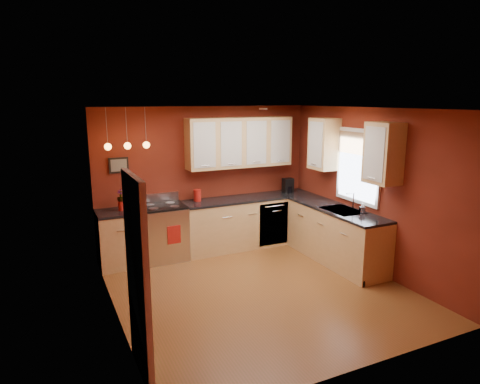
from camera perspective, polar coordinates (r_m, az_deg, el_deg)
name	(u,v)px	position (r m, az deg, el deg)	size (l,w,h in m)	color
floor	(259,290)	(6.41, 2.53, -12.87)	(4.20, 4.20, 0.00)	brown
ceiling	(261,109)	(5.80, 2.78, 11.04)	(4.00, 4.20, 0.02)	silver
wall_back	(206,178)	(7.85, -4.54, 1.81)	(4.00, 0.02, 2.60)	maroon
wall_front	(362,251)	(4.31, 15.91, -7.54)	(4.00, 0.02, 2.60)	maroon
wall_left	(113,220)	(5.37, -16.62, -3.65)	(0.02, 4.20, 2.60)	maroon
wall_right	(371,190)	(7.11, 17.04, 0.20)	(0.02, 4.20, 2.60)	maroon
base_cabinets_back_left	(120,240)	(7.37, -15.72, -6.16)	(0.70, 0.60, 0.90)	#DEB677
base_cabinets_back_right	(249,222)	(8.07, 1.19, -4.07)	(2.54, 0.60, 0.90)	#DEB677
base_cabinets_right	(335,236)	(7.47, 12.59, -5.73)	(0.60, 2.10, 0.90)	#DEB677
counter_back_left	(118,212)	(7.24, -15.93, -2.63)	(0.70, 0.62, 0.04)	black
counter_back_right	(249,198)	(7.95, 1.21, -0.82)	(2.54, 0.62, 0.04)	black
counter_right	(337,209)	(7.34, 12.76, -2.24)	(0.62, 2.10, 0.04)	black
gas_range	(163,232)	(7.50, -10.22, -5.31)	(0.76, 0.64, 1.11)	silver
dishwasher_front	(274,224)	(7.99, 4.51, -4.27)	(0.60, 0.02, 0.80)	silver
sink	(342,211)	(7.23, 13.50, -2.54)	(0.50, 0.70, 0.33)	gray
window	(358,164)	(7.25, 15.50, 3.63)	(0.06, 1.02, 1.22)	white
door_left_wall	(138,278)	(4.35, -13.45, -11.14)	(0.12, 0.82, 2.05)	white
upper_cabinets_back	(240,142)	(7.83, -0.03, 6.63)	(2.00, 0.35, 0.90)	#DEB677
upper_cabinets_right	(351,148)	(7.14, 14.57, 5.68)	(0.35, 1.95, 0.90)	#DEB677
wall_picture	(119,165)	(7.38, -15.87, 3.46)	(0.32, 0.03, 0.26)	black
pendant_lights	(127,145)	(7.03, -14.78, 6.04)	(0.71, 0.11, 0.66)	gray
red_canister	(197,195)	(7.65, -5.71, -0.43)	(0.14, 0.14, 0.21)	#B41A13
red_vase	(121,206)	(7.25, -15.55, -1.78)	(0.10, 0.10, 0.16)	#B41A13
flowers	(121,196)	(7.21, -15.62, -0.54)	(0.12, 0.12, 0.21)	#B41A13
coffee_maker	(288,186)	(8.38, 6.42, 0.81)	(0.19, 0.19, 0.27)	black
soap_pump	(362,208)	(7.07, 15.99, -2.11)	(0.08, 0.08, 0.17)	white
dish_towel	(174,235)	(7.21, -8.78, -5.66)	(0.22, 0.02, 0.31)	#B41A13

